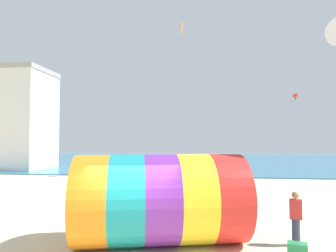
# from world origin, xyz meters

# --- Properties ---
(sea) EXTENTS (120.00, 40.00, 0.10)m
(sea) POSITION_xyz_m (0.00, 37.60, 0.05)
(sea) COLOR teal
(sea) RESTS_ON ground
(giant_inflatable_tube) EXTENTS (5.67, 3.90, 2.76)m
(giant_inflatable_tube) POSITION_xyz_m (0.62, 1.58, 1.38)
(giant_inflatable_tube) COLOR orange
(giant_inflatable_tube) RESTS_ON ground
(kite_handler) EXTENTS (0.40, 0.30, 1.64)m
(kite_handler) POSITION_xyz_m (4.73, 1.94, 0.83)
(kite_handler) COLOR #383D56
(kite_handler) RESTS_ON ground
(kite_orange_diamond) EXTENTS (0.18, 0.69, 1.69)m
(kite_orange_diamond) POSITION_xyz_m (0.06, 17.76, 12.77)
(kite_orange_diamond) COLOR orange
(kite_red_parafoil) EXTENTS (0.38, 0.87, 0.43)m
(kite_red_parafoil) POSITION_xyz_m (8.46, 14.58, 6.36)
(kite_red_parafoil) COLOR red
(promenade_building) EXTENTS (8.44, 6.01, 10.79)m
(promenade_building) POSITION_xyz_m (-19.00, 22.32, 5.40)
(promenade_building) COLOR silver
(promenade_building) RESTS_ON ground
(cooler_box) EXTENTS (0.60, 0.49, 0.36)m
(cooler_box) POSITION_xyz_m (4.52, 1.09, 0.18)
(cooler_box) COLOR #268C4C
(cooler_box) RESTS_ON ground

